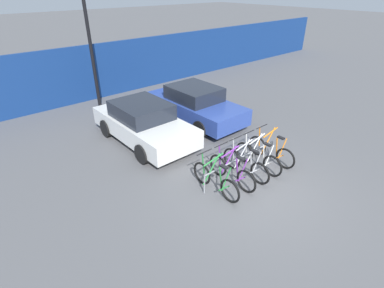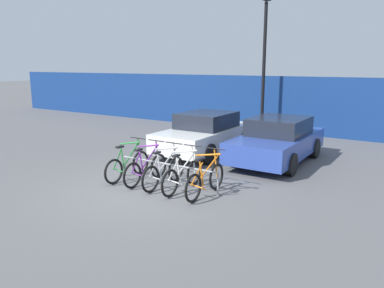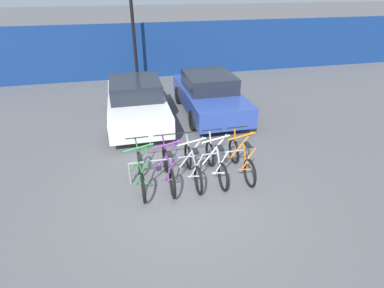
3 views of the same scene
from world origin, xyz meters
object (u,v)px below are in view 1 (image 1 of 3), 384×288
object	(u,v)px
bicycle_green	(215,180)
bicycle_orange	(271,151)
car_white	(144,123)
car_blue	(196,104)
bicycle_white	(258,157)
lamp_post	(88,31)
bicycle_purple	(232,171)
bike_rack	(242,159)
bicycle_silver	(245,164)

from	to	relation	value
bicycle_green	bicycle_orange	distance (m)	2.41
car_white	car_blue	size ratio (longest dim) A/B	0.99
bicycle_green	bicycle_white	bearing A→B (deg)	1.35
bicycle_white	car_blue	size ratio (longest dim) A/B	0.41
bicycle_green	bicycle_white	world-z (taller)	same
bicycle_green	lamp_post	bearing A→B (deg)	87.75
bicycle_purple	car_white	bearing A→B (deg)	99.23
bicycle_purple	lamp_post	xyz separation A→B (m)	(-0.13, 7.97, 2.85)
bicycle_orange	car_blue	bearing A→B (deg)	82.71
car_blue	bicycle_white	bearing A→B (deg)	-103.65
car_white	bicycle_white	bearing A→B (deg)	-67.04
bicycle_orange	car_blue	distance (m)	3.91
bike_rack	bicycle_silver	size ratio (longest dim) A/B	1.73
bicycle_green	bicycle_orange	size ratio (longest dim) A/B	1.00
bicycle_green	bicycle_silver	distance (m)	1.20
bicycle_green	lamp_post	world-z (taller)	lamp_post
bicycle_green	bicycle_silver	world-z (taller)	same
bike_rack	bicycle_silver	world-z (taller)	bicycle_silver
bike_rack	lamp_post	bearing A→B (deg)	95.14
car_blue	bicycle_green	bearing A→B (deg)	-124.96
bicycle_green	car_blue	size ratio (longest dim) A/B	0.41
bicycle_purple	bicycle_white	bearing A→B (deg)	2.55
bicycle_silver	car_white	world-z (taller)	car_white
bicycle_green	bicycle_white	xyz separation A→B (m)	(1.77, 0.00, 0.00)
bicycle_purple	bicycle_orange	xyz separation A→B (m)	(1.78, 0.00, 0.00)
bicycle_silver	lamp_post	distance (m)	8.50
bicycle_purple	bicycle_white	size ratio (longest dim) A/B	1.00
bike_rack	bicycle_orange	distance (m)	1.22
bike_rack	bicycle_purple	size ratio (longest dim) A/B	1.73
bicycle_silver	bicycle_white	size ratio (longest dim) A/B	1.00
bicycle_silver	car_blue	world-z (taller)	car_blue
car_white	bicycle_purple	bearing A→B (deg)	-83.32
bicycle_white	car_white	size ratio (longest dim) A/B	0.41
bike_rack	bicycle_purple	distance (m)	0.60
bicycle_green	car_white	distance (m)	3.75
bicycle_white	car_white	distance (m)	4.06
bicycle_white	bicycle_orange	xyz separation A→B (m)	(0.64, 0.00, 0.00)
bicycle_orange	lamp_post	distance (m)	8.68
bicycle_green	car_blue	world-z (taller)	car_blue
bicycle_white	bicycle_orange	size ratio (longest dim) A/B	1.00
bicycle_purple	car_blue	xyz separation A→B (m)	(2.09, 3.88, 0.31)
bicycle_green	bicycle_orange	world-z (taller)	same
bicycle_silver	bicycle_orange	distance (m)	1.21
bicycle_purple	bicycle_white	distance (m)	1.14
bicycle_orange	bicycle_green	bearing A→B (deg)	177.19
bike_rack	bicycle_purple	world-z (taller)	bicycle_purple
bicycle_orange	lamp_post	world-z (taller)	lamp_post
bicycle_purple	car_white	size ratio (longest dim) A/B	0.41
bike_rack	car_blue	xyz separation A→B (m)	(1.51, 3.74, 0.22)
bicycle_white	car_blue	xyz separation A→B (m)	(0.94, 3.88, 0.31)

